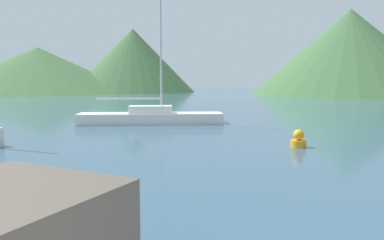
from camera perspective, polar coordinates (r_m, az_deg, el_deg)
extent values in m
cube|color=white|center=(23.27, -6.30, 0.27)|extent=(8.88, 4.76, 0.64)
cube|color=white|center=(23.22, -6.31, 1.61)|extent=(2.91, 2.09, 0.45)
cylinder|color=#BCBCC1|center=(23.25, -4.77, 11.94)|extent=(0.12, 0.12, 8.80)
cylinder|color=#BCBCC1|center=(23.27, -9.60, 3.24)|extent=(3.75, 1.49, 0.10)
cylinder|color=orange|center=(15.66, 15.89, -3.48)|extent=(0.62, 0.62, 0.28)
sphere|color=orange|center=(15.61, 15.92, -2.18)|extent=(0.44, 0.44, 0.44)
cone|color=#3D6038|center=(84.43, -22.38, 7.05)|extent=(40.71, 40.71, 9.37)
cone|color=#3D6038|center=(83.10, -8.97, 8.94)|extent=(26.73, 26.73, 13.65)
cone|color=#3D6038|center=(73.36, 22.81, 9.52)|extent=(34.22, 34.22, 15.19)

